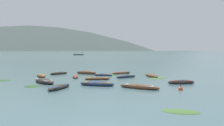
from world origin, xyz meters
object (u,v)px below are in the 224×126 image
at_px(rowboat_7, 75,76).
at_px(rowboat_10, 44,81).
at_px(rowboat_4, 86,73).
at_px(rowboat_9, 97,84).
at_px(rowboat_12, 103,75).
at_px(rowboat_6, 181,82).
at_px(mooring_buoy, 181,89).
at_px(rowboat_1, 126,76).
at_px(rowboat_8, 59,73).
at_px(rowboat_2, 59,87).
at_px(rowboat_3, 97,79).
at_px(ferry_0, 79,55).
at_px(rowboat_0, 41,76).
at_px(rowboat_5, 139,87).
at_px(rowboat_11, 151,76).
at_px(rowboat_13, 121,73).

bearing_deg(rowboat_7, rowboat_10, -119.85).
xyz_separation_m(rowboat_4, rowboat_7, (-1.17, -4.78, -0.08)).
xyz_separation_m(rowboat_9, rowboat_12, (0.48, 9.25, -0.05)).
relative_size(rowboat_6, mooring_buoy, 4.09).
xyz_separation_m(rowboat_1, rowboat_8, (-11.10, 4.50, 0.00)).
xyz_separation_m(rowboat_4, rowboat_10, (-4.21, -10.08, -0.01)).
height_order(rowboat_1, rowboat_2, rowboat_2).
height_order(rowboat_1, rowboat_3, rowboat_1).
relative_size(rowboat_9, ferry_0, 0.50).
relative_size(rowboat_10, rowboat_12, 1.28).
relative_size(rowboat_12, ferry_0, 0.36).
distance_m(rowboat_4, rowboat_7, 4.92).
distance_m(rowboat_1, rowboat_8, 11.98).
bearing_deg(mooring_buoy, rowboat_12, 124.14).
height_order(rowboat_4, rowboat_10, rowboat_4).
relative_size(rowboat_0, rowboat_9, 0.80).
relative_size(rowboat_4, rowboat_6, 1.17).
distance_m(rowboat_0, rowboat_12, 9.57).
bearing_deg(ferry_0, rowboat_2, -82.79).
relative_size(rowboat_4, rowboat_10, 1.01).
xyz_separation_m(rowboat_3, rowboat_4, (-2.29, 7.37, 0.07)).
xyz_separation_m(rowboat_0, rowboat_5, (13.65, -10.07, 0.00)).
distance_m(rowboat_11, rowboat_12, 7.64).
distance_m(rowboat_1, rowboat_2, 11.98).
height_order(rowboat_13, ferry_0, ferry_0).
distance_m(rowboat_0, mooring_buoy, 20.92).
bearing_deg(rowboat_9, mooring_buoy, -18.63).
distance_m(rowboat_1, rowboat_9, 8.05).
relative_size(rowboat_6, ferry_0, 0.39).
bearing_deg(rowboat_5, rowboat_7, 131.79).
bearing_deg(mooring_buoy, rowboat_0, 148.15).
xyz_separation_m(rowboat_9, rowboat_10, (-6.70, 1.99, 0.02)).
distance_m(rowboat_5, rowboat_10, 12.00).
relative_size(rowboat_4, rowboat_12, 1.30).
bearing_deg(mooring_buoy, rowboat_8, 137.66).
bearing_deg(rowboat_1, rowboat_13, 94.55).
xyz_separation_m(rowboat_4, rowboat_9, (2.49, -12.07, -0.02)).
bearing_deg(rowboat_9, rowboat_7, 116.63).
relative_size(rowboat_5, rowboat_6, 1.28).
xyz_separation_m(rowboat_11, ferry_0, (-31.18, 142.33, 0.28)).
distance_m(rowboat_1, rowboat_13, 4.99).
bearing_deg(rowboat_1, rowboat_12, 147.32).
distance_m(rowboat_8, rowboat_9, 13.52).
bearing_deg(rowboat_10, rowboat_5, -19.29).
xyz_separation_m(rowboat_6, rowboat_9, (-10.24, -1.12, 0.01)).
relative_size(rowboat_2, ferry_0, 0.44).
height_order(rowboat_1, rowboat_9, rowboat_9).
distance_m(rowboat_1, ferry_0, 145.77).
relative_size(rowboat_2, rowboat_7, 1.12).
bearing_deg(rowboat_0, rowboat_3, -21.04).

